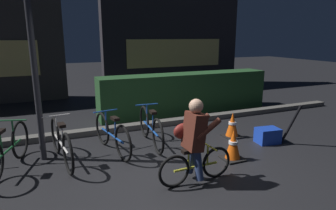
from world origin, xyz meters
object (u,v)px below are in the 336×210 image
parked_bike_left_mid (8,150)px  parked_bike_right_mid (151,128)px  parked_bike_center_right (112,135)px  blue_crate (268,136)px  closed_umbrella (291,125)px  traffic_cone_near (233,145)px  street_post (36,82)px  cyclist (194,141)px  parked_bike_center_left (61,143)px  traffic_cone_far (232,125)px

parked_bike_left_mid → parked_bike_right_mid: bearing=-68.0°
parked_bike_center_right → blue_crate: 3.05m
closed_umbrella → traffic_cone_near: bearing=-124.2°
parked_bike_left_mid → parked_bike_center_right: 1.67m
street_post → cyclist: 2.75m
street_post → parked_bike_right_mid: 2.19m
parked_bike_left_mid → cyclist: bearing=-102.8°
blue_crate → cyclist: bearing=-158.5°
cyclist → closed_umbrella: 2.51m
parked_bike_center_right → parked_bike_left_mid: bearing=83.1°
parked_bike_center_left → street_post: bearing=39.5°
parked_bike_center_right → closed_umbrella: (3.27, -1.00, 0.07)m
parked_bike_right_mid → traffic_cone_far: (1.72, -0.26, -0.09)m
cyclist → parked_bike_center_right: bearing=115.7°
parked_bike_center_left → traffic_cone_far: bearing=-98.9°
street_post → traffic_cone_far: street_post is taller
parked_bike_center_right → traffic_cone_far: bearing=-104.4°
street_post → traffic_cone_far: bearing=-5.2°
street_post → traffic_cone_near: size_ratio=5.00×
parked_bike_center_right → cyclist: (0.83, -1.58, 0.29)m
blue_crate → street_post: bearing=167.7°
traffic_cone_near → cyclist: (-1.00, -0.43, 0.37)m
street_post → parked_bike_center_left: (0.29, -0.27, -1.01)m
parked_bike_left_mid → closed_umbrella: closed_umbrella is taller
street_post → parked_bike_center_right: (1.17, -0.15, -1.02)m
parked_bike_left_mid → traffic_cone_near: size_ratio=2.91×
parked_bike_center_right → traffic_cone_near: parked_bike_center_right is taller
blue_crate → closed_umbrella: (0.32, -0.25, 0.26)m
parked_bike_center_right → blue_crate: parked_bike_center_right is taller
street_post → parked_bike_center_right: size_ratio=1.72×
street_post → parked_bike_center_left: street_post is taller
closed_umbrella → cyclist: bearing=-116.7°
blue_crate → closed_umbrella: size_ratio=0.52×
parked_bike_center_right → street_post: bearing=72.3°
cyclist → parked_bike_left_mid: bearing=147.3°
parked_bike_left_mid → parked_bike_center_left: 0.79m
cyclist → parked_bike_right_mid: bearing=89.9°
traffic_cone_near → closed_umbrella: (1.44, 0.15, 0.15)m
street_post → blue_crate: 4.38m
parked_bike_center_left → blue_crate: bearing=-107.1°
traffic_cone_far → cyclist: cyclist is taller
parked_bike_left_mid → traffic_cone_near: 3.66m
traffic_cone_near → closed_umbrella: size_ratio=0.64×
traffic_cone_near → parked_bike_right_mid: bearing=130.6°
parked_bike_center_left → traffic_cone_far: 3.38m
cyclist → parked_bike_center_left: bearing=137.4°
parked_bike_center_right → traffic_cone_near: 2.16m
cyclist → traffic_cone_far: bearing=37.9°
street_post → closed_umbrella: 4.68m
parked_bike_right_mid → traffic_cone_far: bearing=-94.4°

